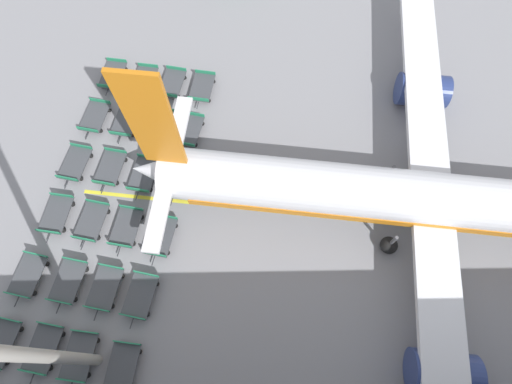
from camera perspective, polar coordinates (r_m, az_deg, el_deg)
ground_plane at (r=41.91m, az=21.19°, el=19.22°), size 500.00×500.00×0.00m
airplane at (r=30.03m, az=25.95°, el=-1.26°), size 42.57×44.55×13.52m
baggage_dolly_row_near_col_a at (r=38.32m, az=-19.77°, el=15.46°), size 3.77×2.22×0.92m
baggage_dolly_row_near_col_b at (r=36.10m, az=-22.02°, el=9.93°), size 3.78×2.37×0.92m
baggage_dolly_row_near_col_c at (r=34.30m, az=-24.40°, el=3.73°), size 3.79×2.40×0.92m
baggage_dolly_row_near_col_d at (r=32.95m, az=-26.62°, el=-2.88°), size 3.77×2.22×0.92m
baggage_dolly_row_near_col_e at (r=32.28m, az=-29.77°, el=-10.28°), size 3.79×2.41×0.92m
baggage_dolly_row_near_col_f at (r=32.14m, az=-32.70°, el=-17.68°), size 3.79×2.40×0.92m
baggage_dolly_row_mid_a_col_a at (r=37.12m, az=-15.62°, el=15.11°), size 3.77×2.21×0.92m
baggage_dolly_row_mid_a_col_b at (r=35.00m, az=-18.07°, el=9.65°), size 3.78×2.29×0.92m
baggage_dolly_row_mid_a_col_c at (r=33.06m, az=-20.07°, el=3.24°), size 3.78×2.34×0.92m
baggage_dolly_row_mid_a_col_d at (r=31.65m, az=-22.42°, el=-3.91°), size 3.78×2.38×0.92m
baggage_dolly_row_mid_a_col_e at (r=30.90m, az=-25.22°, el=-11.47°), size 3.78×2.37×0.92m
baggage_dolly_row_mid_a_col_f at (r=30.76m, az=-28.12°, el=-19.09°), size 3.78×2.34×0.92m
baggage_dolly_row_mid_b_col_a at (r=36.37m, az=-11.87°, el=14.95°), size 3.78×2.36×0.92m
baggage_dolly_row_mid_b_col_b at (r=33.97m, az=-13.49°, el=9.20°), size 3.77×2.25×0.92m
baggage_dolly_row_mid_b_col_c at (r=32.00m, az=-15.74°, el=2.44°), size 3.78×2.32×0.92m
baggage_dolly_row_mid_b_col_d at (r=30.61m, az=-18.03°, el=-4.81°), size 3.78×2.31×0.92m
baggage_dolly_row_mid_b_col_e at (r=29.83m, az=-20.77°, el=-12.70°), size 3.78×2.36×0.92m
baggage_dolly_row_mid_b_col_f at (r=29.75m, az=-23.92°, el=-20.62°), size 3.76×2.18×0.92m
baggage_dolly_row_far_col_a at (r=35.66m, az=-7.70°, el=14.58°), size 3.78×2.26×0.92m
baggage_dolly_row_far_col_b at (r=33.25m, az=-9.48°, el=8.68°), size 3.79×2.41×0.92m
baggage_dolly_row_far_col_c at (r=31.18m, az=-11.04°, el=1.76°), size 3.78×2.37×0.92m
baggage_dolly_row_far_col_d at (r=29.72m, az=-13.46°, el=-6.14°), size 3.78×2.36×0.92m
baggage_dolly_row_far_col_e at (r=28.98m, az=-16.19°, el=-14.03°), size 3.79×2.39×0.92m
baggage_dolly_row_far_col_f at (r=28.78m, az=-18.56°, el=-22.66°), size 3.77×2.18×0.92m
stand_guidance_stripe at (r=30.20m, az=6.84°, el=-3.16°), size 4.54×33.65×0.01m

